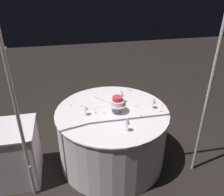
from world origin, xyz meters
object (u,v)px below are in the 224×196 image
at_px(main_table, 112,136).
at_px(wine_glass_3, 85,108).
at_px(side_table, 14,154).
at_px(wine_glass_1, 153,101).
at_px(tiered_cake, 117,102).
at_px(wine_glass_0, 122,94).
at_px(cake_knife, 99,99).
at_px(decorative_arch, 120,70).
at_px(wine_glass_2, 127,121).

xyz_separation_m(main_table, wine_glass_3, (0.33, 0.03, 0.49)).
bearing_deg(side_table, wine_glass_1, -178.20).
bearing_deg(tiered_cake, wine_glass_0, -115.57).
distance_m(main_table, cake_knife, 0.53).
distance_m(wine_glass_3, cake_knife, 0.43).
bearing_deg(wine_glass_1, side_table, 1.80).
relative_size(side_table, wine_glass_3, 5.55).
bearing_deg(cake_knife, tiered_cake, 116.08).
relative_size(main_table, wine_glass_3, 10.52).
distance_m(decorative_arch, main_table, 1.18).
bearing_deg(decorative_arch, side_table, -14.09).
bearing_deg(main_table, side_table, 4.23).
bearing_deg(wine_glass_3, wine_glass_2, 134.38).
bearing_deg(wine_glass_1, wine_glass_2, 42.15).
xyz_separation_m(decorative_arch, cake_knife, (0.12, -0.74, -0.71)).
bearing_deg(cake_knife, side_table, 20.80).
relative_size(wine_glass_3, cake_knife, 0.59).
distance_m(wine_glass_0, wine_glass_1, 0.43).
distance_m(wine_glass_2, cake_knife, 0.81).
bearing_deg(wine_glass_1, main_table, -3.90).
relative_size(decorative_arch, wine_glass_3, 16.99).
xyz_separation_m(side_table, tiered_cake, (-1.30, -0.06, 0.55)).
relative_size(wine_glass_1, wine_glass_2, 0.87).
relative_size(wine_glass_0, wine_glass_1, 1.11).
relative_size(main_table, side_table, 1.90).
height_order(side_table, wine_glass_0, wine_glass_0).
bearing_deg(cake_knife, main_table, 109.48).
bearing_deg(tiered_cake, wine_glass_3, -0.54).
xyz_separation_m(main_table, tiered_cake, (-0.06, 0.03, 0.53)).
relative_size(tiered_cake, wine_glass_2, 1.27).
distance_m(main_table, side_table, 1.24).
bearing_deg(decorative_arch, wine_glass_1, -145.21).
height_order(wine_glass_2, cake_knife, wine_glass_2).
height_order(decorative_arch, tiered_cake, decorative_arch).
bearing_deg(side_table, wine_glass_3, -175.83).
bearing_deg(wine_glass_3, side_table, 4.17).
height_order(tiered_cake, wine_glass_1, tiered_cake).
bearing_deg(tiered_cake, decorative_arch, 81.07).
bearing_deg(wine_glass_0, wine_glass_1, 146.52).
relative_size(wine_glass_0, cake_knife, 0.72).
relative_size(side_table, wine_glass_0, 4.57).
xyz_separation_m(side_table, wine_glass_1, (-1.76, -0.06, 0.52)).
bearing_deg(wine_glass_0, tiered_cake, 64.43).
height_order(main_table, wine_glass_2, wine_glass_2).
bearing_deg(decorative_arch, wine_glass_3, -48.41).
xyz_separation_m(main_table, side_table, (1.24, 0.09, -0.01)).
bearing_deg(side_table, main_table, -175.77).
distance_m(decorative_arch, wine_glass_3, 0.79).
relative_size(main_table, wine_glass_2, 8.32).
bearing_deg(wine_glass_2, main_table, -80.19).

